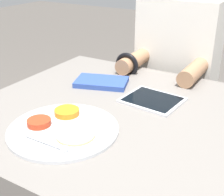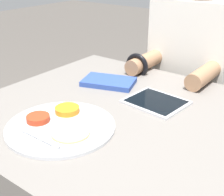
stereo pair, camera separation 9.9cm
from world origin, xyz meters
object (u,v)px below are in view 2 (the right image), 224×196
object	(u,v)px
red_notebook	(109,82)
tablet_device	(156,102)
thali_tray	(60,125)
person_diner	(187,94)

from	to	relation	value
red_notebook	tablet_device	size ratio (longest dim) A/B	1.10
thali_tray	person_diner	distance (m)	0.81
tablet_device	person_diner	distance (m)	0.50
thali_tray	person_diner	bearing A→B (deg)	85.35
thali_tray	red_notebook	size ratio (longest dim) A/B	1.41
tablet_device	person_diner	size ratio (longest dim) A/B	0.18
thali_tray	tablet_device	world-z (taller)	thali_tray
red_notebook	person_diner	world-z (taller)	person_diner
tablet_device	person_diner	xyz separation A→B (m)	(-0.08, 0.47, -0.16)
tablet_device	person_diner	world-z (taller)	person_diner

